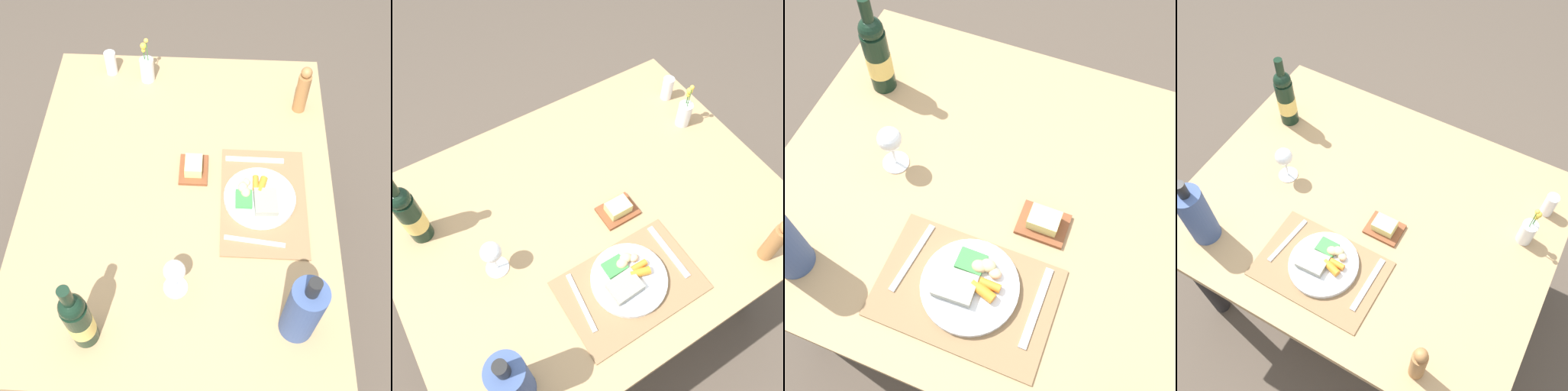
% 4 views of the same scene
% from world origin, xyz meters
% --- Properties ---
extents(ground_plane, '(8.00, 8.00, 0.00)m').
position_xyz_m(ground_plane, '(0.00, 0.00, 0.00)').
color(ground_plane, brown).
extents(dining_table, '(1.36, 1.07, 0.74)m').
position_xyz_m(dining_table, '(0.00, 0.00, 0.65)').
color(dining_table, tan).
rests_on(dining_table, ground_plane).
extents(placemat, '(0.44, 0.29, 0.01)m').
position_xyz_m(placemat, '(-0.03, -0.29, 0.74)').
color(placemat, olive).
rests_on(placemat, dining_table).
extents(dinner_plate, '(0.24, 0.24, 0.05)m').
position_xyz_m(dinner_plate, '(-0.03, -0.28, 0.76)').
color(dinner_plate, silver).
rests_on(dinner_plate, placemat).
extents(fork, '(0.04, 0.20, 0.00)m').
position_xyz_m(fork, '(-0.19, -0.26, 0.75)').
color(fork, silver).
rests_on(fork, placemat).
extents(knife, '(0.02, 0.21, 0.00)m').
position_xyz_m(knife, '(0.14, -0.27, 0.75)').
color(knife, silver).
rests_on(knife, placemat).
extents(butter_dish, '(0.13, 0.10, 0.05)m').
position_xyz_m(butter_dish, '(0.09, -0.05, 0.76)').
color(butter_dish, brown).
rests_on(butter_dish, dining_table).
extents(wine_bottle, '(0.08, 0.08, 0.32)m').
position_xyz_m(wine_bottle, '(-0.52, 0.23, 0.87)').
color(wine_bottle, black).
rests_on(wine_bottle, dining_table).
extents(wine_glass, '(0.08, 0.08, 0.15)m').
position_xyz_m(wine_glass, '(-0.36, -0.02, 0.85)').
color(wine_glass, white).
rests_on(wine_glass, dining_table).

